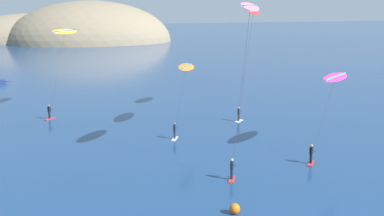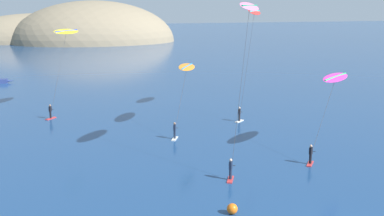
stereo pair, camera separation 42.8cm
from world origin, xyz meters
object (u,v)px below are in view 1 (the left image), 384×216
at_px(kitesurfer_yellow, 64,38).
at_px(kitesurfer_magenta, 334,83).
at_px(kitesurfer_pink, 249,22).
at_px(kitesurfer_orange, 185,72).
at_px(marker_buoy, 235,209).
at_px(kitesurfer_red, 252,23).

distance_m(kitesurfer_yellow, kitesurfer_magenta, 32.67).
xyz_separation_m(kitesurfer_pink, kitesurfer_yellow, (-13.10, 24.94, -2.63)).
height_order(kitesurfer_orange, marker_buoy, kitesurfer_orange).
distance_m(kitesurfer_red, kitesurfer_orange, 11.44).
distance_m(kitesurfer_yellow, kitesurfer_orange, 16.92).
height_order(kitesurfer_pink, marker_buoy, kitesurfer_pink).
height_order(kitesurfer_yellow, kitesurfer_orange, kitesurfer_yellow).
xyz_separation_m(kitesurfer_pink, marker_buoy, (-4.74, -9.08, -11.44)).
relative_size(kitesurfer_magenta, marker_buoy, 10.35).
bearing_deg(kitesurfer_pink, marker_buoy, -117.58).
relative_size(kitesurfer_yellow, kitesurfer_orange, 1.26).
bearing_deg(kitesurfer_orange, kitesurfer_pink, -84.66).
distance_m(kitesurfer_orange, marker_buoy, 23.35).
height_order(kitesurfer_pink, kitesurfer_orange, kitesurfer_pink).
bearing_deg(kitesurfer_magenta, kitesurfer_yellow, 132.37).
relative_size(kitesurfer_yellow, kitesurfer_red, 0.81).
bearing_deg(kitesurfer_pink, kitesurfer_yellow, 117.70).
bearing_deg(marker_buoy, kitesurfer_magenta, 36.35).
bearing_deg(kitesurfer_magenta, kitesurfer_red, 92.06).
relative_size(kitesurfer_red, kitesurfer_magenta, 1.76).
xyz_separation_m(kitesurfer_yellow, kitesurfer_red, (21.34, -7.60, 1.83)).
distance_m(kitesurfer_yellow, marker_buoy, 36.13).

